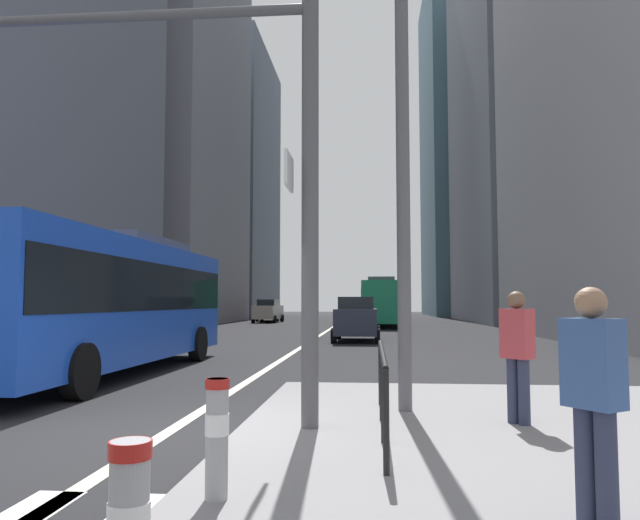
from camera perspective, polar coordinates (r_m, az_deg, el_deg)
ground_plane at (r=27.84m, az=-0.54°, el=-7.59°), size 160.00×160.00×0.00m
lane_centre_line at (r=37.79m, az=0.94°, el=-6.66°), size 0.20×80.00×0.01m
office_tower_left_mid at (r=54.20m, az=-15.85°, el=13.41°), size 13.14×19.46×35.70m
office_tower_left_far at (r=75.66m, az=-9.47°, el=7.13°), size 11.97×19.10×32.69m
office_tower_right_mid at (r=57.97m, az=19.62°, el=13.59°), size 11.85×22.25×38.15m
office_tower_right_far at (r=82.89m, az=15.04°, el=10.39°), size 13.99×20.36×44.44m
city_bus_blue_oncoming at (r=14.97m, az=-19.83°, el=-3.35°), size 2.76×10.83×3.40m
city_bus_red_receding at (r=42.74m, az=5.94°, el=-3.88°), size 2.87×10.96×3.40m
car_oncoming_mid at (r=55.29m, az=-4.85°, el=-4.81°), size 2.14×4.29×1.94m
car_receding_near at (r=55.20m, az=4.48°, el=-4.81°), size 2.10×4.48×1.94m
car_receding_far at (r=26.41m, az=3.55°, el=-5.63°), size 2.08×4.51×1.94m
car_oncoming_far at (r=50.79m, az=-4.99°, el=-4.87°), size 2.20×4.67×1.94m
traffic_signal_gantry at (r=8.44m, az=-17.08°, el=12.88°), size 6.81×0.65×6.00m
street_lamp_post at (r=9.47m, az=7.86°, el=18.15°), size 5.50×0.32×8.00m
bollard_left at (r=4.99m, az=-9.86°, el=-15.96°), size 0.20×0.20×0.95m
pedestrian_railing at (r=7.42m, az=6.01°, el=-10.62°), size 0.06×3.77×0.98m
pedestrian_waiting at (r=4.70m, az=24.78°, el=-11.47°), size 0.42×0.45×1.67m
pedestrian_walking at (r=8.18m, az=18.42°, el=-8.17°), size 0.44×0.44×1.70m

